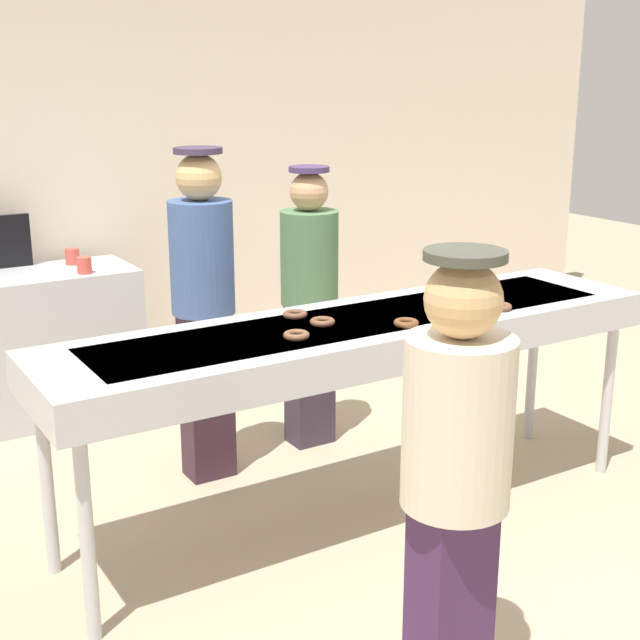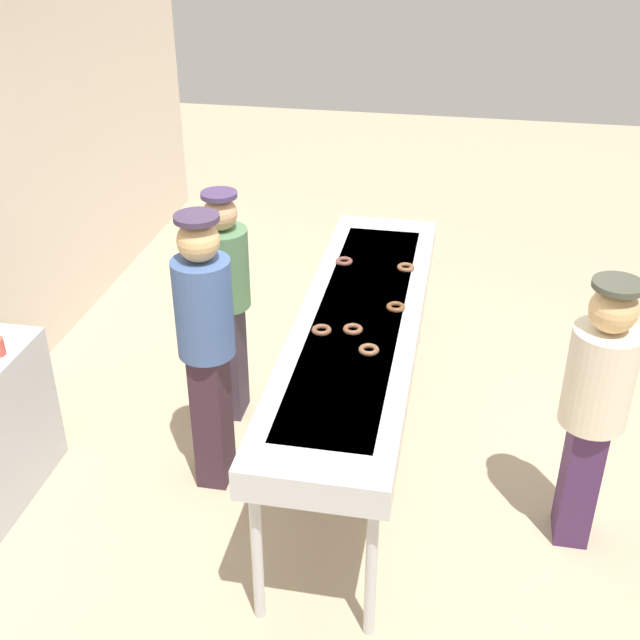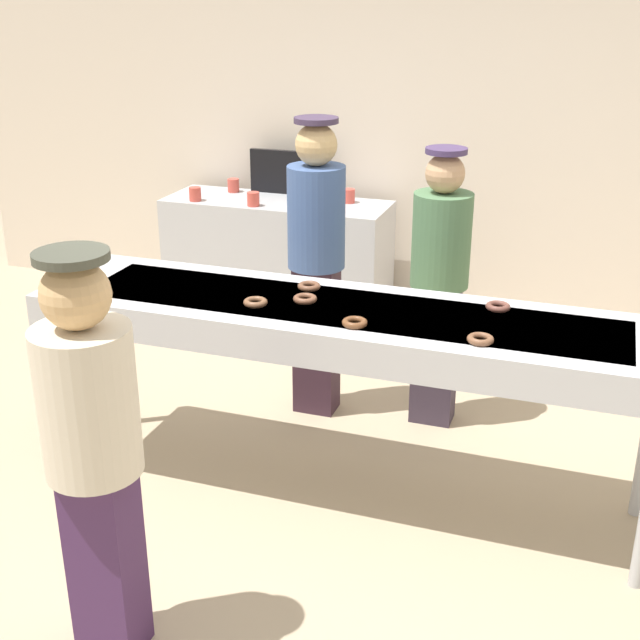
% 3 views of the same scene
% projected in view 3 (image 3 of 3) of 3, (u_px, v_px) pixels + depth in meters
% --- Properties ---
extents(ground_plane, '(16.00, 16.00, 0.00)m').
position_uv_depth(ground_plane, '(343.00, 491.00, 4.23)').
color(ground_plane, tan).
extents(back_wall, '(8.00, 0.12, 3.06)m').
position_uv_depth(back_wall, '(454.00, 115.00, 5.90)').
color(back_wall, beige).
rests_on(back_wall, ground).
extents(fryer_conveyor, '(2.99, 0.71, 0.99)m').
position_uv_depth(fryer_conveyor, '(345.00, 324.00, 3.89)').
color(fryer_conveyor, '#B7BABF').
rests_on(fryer_conveyor, ground).
extents(chocolate_donut_0, '(0.14, 0.14, 0.03)m').
position_uv_depth(chocolate_donut_0, '(355.00, 323.00, 3.64)').
color(chocolate_donut_0, brown).
rests_on(chocolate_donut_0, fryer_conveyor).
extents(chocolate_donut_1, '(0.13, 0.13, 0.03)m').
position_uv_depth(chocolate_donut_1, '(309.00, 286.00, 4.08)').
color(chocolate_donut_1, brown).
rests_on(chocolate_donut_1, fryer_conveyor).
extents(chocolate_donut_2, '(0.15, 0.15, 0.03)m').
position_uv_depth(chocolate_donut_2, '(498.00, 307.00, 3.82)').
color(chocolate_donut_2, brown).
rests_on(chocolate_donut_2, fryer_conveyor).
extents(chocolate_donut_3, '(0.16, 0.16, 0.03)m').
position_uv_depth(chocolate_donut_3, '(255.00, 302.00, 3.87)').
color(chocolate_donut_3, brown).
rests_on(chocolate_donut_3, fryer_conveyor).
extents(chocolate_donut_4, '(0.12, 0.12, 0.03)m').
position_uv_depth(chocolate_donut_4, '(480.00, 339.00, 3.47)').
color(chocolate_donut_4, brown).
rests_on(chocolate_donut_4, fryer_conveyor).
extents(chocolate_donut_5, '(0.16, 0.16, 0.03)m').
position_uv_depth(chocolate_donut_5, '(305.00, 299.00, 3.92)').
color(chocolate_donut_5, brown).
rests_on(chocolate_donut_5, fryer_conveyor).
extents(worker_baker, '(0.32, 0.32, 1.73)m').
position_uv_depth(worker_baker, '(316.00, 253.00, 4.69)').
color(worker_baker, '#35202C').
rests_on(worker_baker, ground).
extents(worker_assistant, '(0.32, 0.32, 1.59)m').
position_uv_depth(worker_assistant, '(439.00, 275.00, 4.60)').
color(worker_assistant, '#352B39').
rests_on(worker_assistant, ground).
extents(customer_waiting, '(0.34, 0.34, 1.59)m').
position_uv_depth(customer_waiting, '(92.00, 439.00, 2.91)').
color(customer_waiting, '#3F234A').
rests_on(customer_waiting, ground).
extents(prep_counter, '(1.65, 0.57, 0.92)m').
position_uv_depth(prep_counter, '(278.00, 261.00, 6.26)').
color(prep_counter, '#B7BABF').
rests_on(prep_counter, ground).
extents(paper_cup_0, '(0.09, 0.09, 0.10)m').
position_uv_depth(paper_cup_0, '(195.00, 194.00, 6.07)').
color(paper_cup_0, '#CC4C3F').
rests_on(paper_cup_0, prep_counter).
extents(paper_cup_1, '(0.09, 0.09, 0.10)m').
position_uv_depth(paper_cup_1, '(233.00, 185.00, 6.34)').
color(paper_cup_1, '#CC4C3F').
rests_on(paper_cup_1, prep_counter).
extents(paper_cup_2, '(0.09, 0.09, 0.10)m').
position_uv_depth(paper_cup_2, '(349.00, 196.00, 6.02)').
color(paper_cup_2, '#CC4C3F').
rests_on(paper_cup_2, prep_counter).
extents(paper_cup_3, '(0.09, 0.09, 0.10)m').
position_uv_depth(paper_cup_3, '(334.00, 205.00, 5.77)').
color(paper_cup_3, '#CC4C3F').
rests_on(paper_cup_3, prep_counter).
extents(paper_cup_4, '(0.09, 0.09, 0.10)m').
position_uv_depth(paper_cup_4, '(253.00, 199.00, 5.93)').
color(paper_cup_4, '#CC4C3F').
rests_on(paper_cup_4, prep_counter).
extents(menu_display, '(0.59, 0.04, 0.32)m').
position_uv_depth(menu_display, '(288.00, 172.00, 6.24)').
color(menu_display, black).
rests_on(menu_display, prep_counter).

